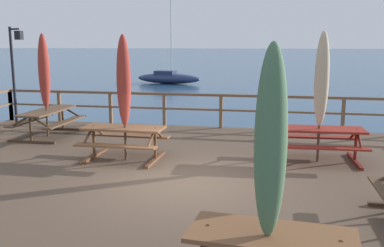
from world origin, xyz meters
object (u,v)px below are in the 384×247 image
patio_umbrella_tall_back_right (271,144)px  sailboat_distant (168,78)px  patio_umbrella_short_front (124,81)px  patio_umbrella_tall_back_left (322,80)px  picnic_table_back_left (124,136)px  lamp_post_hooked (15,61)px  picnic_table_mid_right (318,137)px  picnic_table_front_left (47,117)px  patio_umbrella_short_mid (44,72)px

patio_umbrella_tall_back_right → sailboat_distant: sailboat_distant is taller
patio_umbrella_short_front → patio_umbrella_tall_back_left: bearing=9.4°
patio_umbrella_tall_back_right → sailboat_distant: 34.80m
picnic_table_back_left → patio_umbrella_tall_back_left: (4.42, 0.66, 1.31)m
patio_umbrella_tall_back_right → sailboat_distant: (-9.56, 33.40, -2.06)m
patio_umbrella_tall_back_right → patio_umbrella_short_front: bearing=123.2°
patio_umbrella_tall_back_right → lamp_post_hooked: size_ratio=0.84×
picnic_table_back_left → patio_umbrella_tall_back_left: bearing=8.5°
picnic_table_mid_right → patio_umbrella_tall_back_right: size_ratio=0.78×
patio_umbrella_short_front → patio_umbrella_tall_back_left: 4.42m
lamp_post_hooked → picnic_table_front_left: bearing=-38.9°
picnic_table_back_left → picnic_table_front_left: (-3.07, 2.02, 0.01)m
patio_umbrella_tall_back_right → patio_umbrella_short_mid: 9.68m
patio_umbrella_short_front → patio_umbrella_short_mid: bearing=146.8°
picnic_table_mid_right → sailboat_distant: (-10.55, 27.48, -0.91)m
patio_umbrella_short_front → picnic_table_front_left: bearing=146.4°
picnic_table_mid_right → picnic_table_front_left: same height
sailboat_distant → picnic_table_back_left: bearing=-77.7°
picnic_table_back_left → patio_umbrella_tall_back_left: patio_umbrella_tall_back_left is taller
picnic_table_front_left → patio_umbrella_tall_back_right: bearing=-48.0°
picnic_table_back_left → picnic_table_mid_right: size_ratio=0.89×
patio_umbrella_tall_back_left → patio_umbrella_tall_back_right: bearing=-99.6°
patio_umbrella_tall_back_left → lamp_post_hooked: size_ratio=0.92×
picnic_table_back_left → lamp_post_hooked: bearing=144.5°
patio_umbrella_tall_back_left → patio_umbrella_short_mid: patio_umbrella_short_mid is taller
patio_umbrella_tall_back_right → lamp_post_hooked: bearing=133.8°
picnic_table_mid_right → picnic_table_front_left: bearing=170.2°
patio_umbrella_tall_back_right → patio_umbrella_short_mid: size_ratio=0.91×
picnic_table_mid_right → lamp_post_hooked: size_ratio=0.66×
sailboat_distant → patio_umbrella_tall_back_right: bearing=-74.0°
picnic_table_mid_right → patio_umbrella_short_mid: bearing=170.5°
picnic_table_mid_right → picnic_table_back_left: bearing=-170.7°
picnic_table_back_left → lamp_post_hooked: (-4.99, 3.57, 1.56)m
patio_umbrella_short_front → lamp_post_hooked: (-5.05, 3.63, 0.29)m
picnic_table_mid_right → patio_umbrella_short_front: (-4.35, -0.78, 1.26)m
lamp_post_hooked → sailboat_distant: sailboat_distant is taller
patio_umbrella_short_front → patio_umbrella_tall_back_right: bearing=-56.8°
patio_umbrella_tall_back_left → sailboat_distant: bearing=111.0°
picnic_table_front_left → patio_umbrella_short_front: patio_umbrella_short_front is taller
picnic_table_mid_right → picnic_table_front_left: (-7.48, 1.30, 0.00)m
picnic_table_mid_right → patio_umbrella_tall_back_left: bearing=-85.0°
patio_umbrella_tall_back_left → lamp_post_hooked: lamp_post_hooked is taller
lamp_post_hooked → sailboat_distant: (-1.15, 24.63, -2.46)m
picnic_table_back_left → patio_umbrella_short_mid: patio_umbrella_short_mid is taller
patio_umbrella_short_mid → picnic_table_back_left: bearing=-32.8°
patio_umbrella_short_front → sailboat_distant: size_ratio=0.37×
patio_umbrella_short_mid → sailboat_distant: 26.49m
patio_umbrella_short_front → patio_umbrella_short_mid: 3.73m
picnic_table_front_left → picnic_table_mid_right: bearing=-9.8°
patio_umbrella_short_front → patio_umbrella_tall_back_right: size_ratio=1.07×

